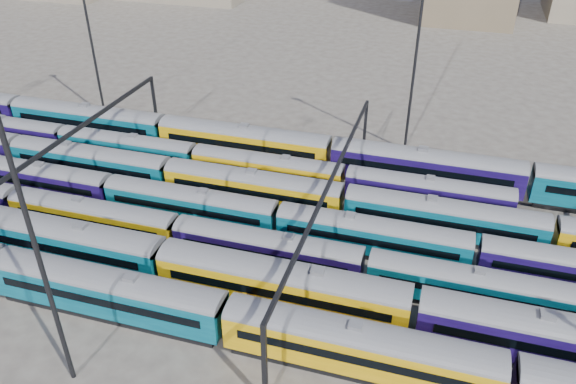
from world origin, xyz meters
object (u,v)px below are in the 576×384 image
(rake_2, at_px, (93,214))
(mast_2, at_px, (30,229))
(rake_1, at_px, (415,308))
(rake_0, at_px, (359,344))

(rake_2, bearing_deg, mast_2, -62.22)
(rake_2, bearing_deg, rake_1, -8.50)
(rake_1, relative_size, mast_2, 5.31)
(rake_0, bearing_deg, rake_2, 161.47)
(rake_0, relative_size, mast_2, 4.23)
(rake_0, distance_m, rake_1, 6.18)
(rake_0, bearing_deg, rake_1, 54.02)
(rake_1, relative_size, rake_2, 1.02)
(rake_2, bearing_deg, rake_0, -18.53)
(rake_2, relative_size, mast_2, 5.19)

